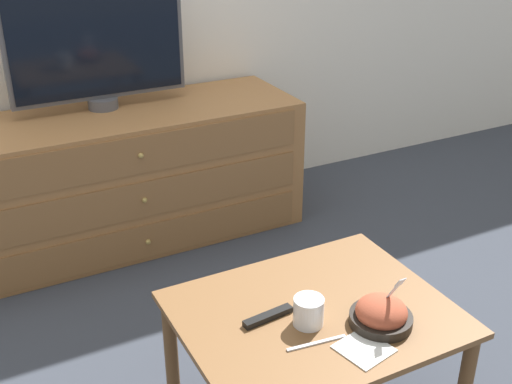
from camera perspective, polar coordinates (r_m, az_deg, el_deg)
The scene contains 9 objects.
ground_plane at distance 3.50m, azimuth -14.01°, elevation -1.92°, with size 12.00×12.00×0.00m, color #383D47.
dresser at distance 3.12m, azimuth -11.48°, elevation 1.32°, with size 1.66×0.56×0.64m.
tv at distance 3.01m, azimuth -14.01°, elevation 12.76°, with size 0.80×0.14×0.58m.
coffee_table at distance 1.97m, azimuth 5.18°, elevation -12.07°, with size 0.79×0.64×0.45m.
takeout_bowl at distance 1.89m, azimuth 11.07°, elevation -10.62°, with size 0.18×0.18×0.17m.
drink_cup at distance 1.86m, azimuth 4.68°, elevation -10.66°, with size 0.09×0.09×0.09m.
napkin at distance 1.81m, azimuth 9.57°, elevation -13.56°, with size 0.15×0.15×0.00m.
knife at distance 1.81m, azimuth 5.40°, elevation -13.21°, with size 0.18×0.03×0.01m.
remote_control at distance 1.89m, azimuth 1.07°, elevation -11.00°, with size 0.16×0.04×0.02m.
Camera 1 is at (-0.63, -3.06, 1.59)m, focal length 45.00 mm.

